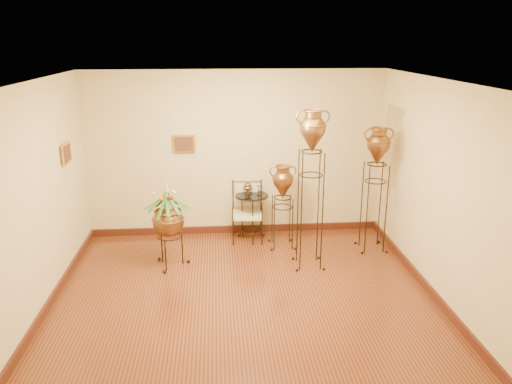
{
  "coord_description": "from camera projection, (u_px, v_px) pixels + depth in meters",
  "views": [
    {
      "loc": [
        -0.31,
        -5.71,
        3.29
      ],
      "look_at": [
        0.25,
        1.3,
        1.1
      ],
      "focal_mm": 35.0,
      "sensor_mm": 36.0,
      "label": 1
    }
  ],
  "objects": [
    {
      "name": "amphora_tall",
      "position": [
        311.0,
        188.0,
        7.17
      ],
      "size": [
        0.6,
        0.6,
        2.37
      ],
      "rotation": [
        0.0,
        0.0,
        0.37
      ],
      "color": "black",
      "rests_on": "ground"
    },
    {
      "name": "room_shell",
      "position": [
        243.0,
        174.0,
        5.93
      ],
      "size": [
        5.02,
        5.02,
        2.81
      ],
      "color": "beige",
      "rests_on": "ground"
    },
    {
      "name": "amphora_short",
      "position": [
        282.0,
        206.0,
        8.02
      ],
      "size": [
        0.54,
        0.54,
        1.39
      ],
      "rotation": [
        0.0,
        0.0,
        -0.36
      ],
      "color": "black",
      "rests_on": "ground"
    },
    {
      "name": "ground",
      "position": [
        245.0,
        304.0,
        6.44
      ],
      "size": [
        5.0,
        5.0,
        0.0
      ],
      "primitive_type": "plane",
      "color": "brown",
      "rests_on": "ground"
    },
    {
      "name": "armchair",
      "position": [
        247.0,
        212.0,
        8.31
      ],
      "size": [
        0.57,
        0.54,
        0.98
      ],
      "rotation": [
        0.0,
        0.0,
        -0.05
      ],
      "color": "black",
      "rests_on": "ground"
    },
    {
      "name": "amphora_mid",
      "position": [
        375.0,
        189.0,
        7.82
      ],
      "size": [
        0.56,
        0.56,
        2.01
      ],
      "rotation": [
        0.0,
        0.0,
        0.29
      ],
      "color": "black",
      "rests_on": "ground"
    },
    {
      "name": "planter_urn",
      "position": [
        168.0,
        218.0,
        7.29
      ],
      "size": [
        0.95,
        0.95,
        1.36
      ],
      "rotation": [
        0.0,
        0.0,
        -0.4
      ],
      "color": "black",
      "rests_on": "ground"
    },
    {
      "name": "side_table",
      "position": [
        252.0,
        216.0,
        8.38
      ],
      "size": [
        0.58,
        0.58,
        0.99
      ],
      "rotation": [
        0.0,
        0.0,
        -0.08
      ],
      "color": "black",
      "rests_on": "ground"
    }
  ]
}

